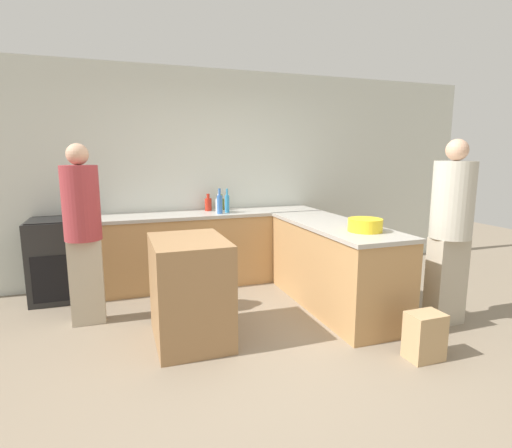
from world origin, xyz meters
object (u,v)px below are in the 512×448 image
object	(u,v)px
dish_soap_bottle	(227,203)
person_by_range	(83,228)
mixing_bowl	(365,225)
range_oven	(66,259)
hot_sauce_bottle	(208,204)
person_at_peninsula	(451,227)
olive_oil_bottle	(221,204)
vinegar_bottle_clear	(219,205)
island_table	(190,290)
paper_bag	(425,336)
water_bottle_blue	(220,204)

from	to	relation	value
dish_soap_bottle	person_by_range	bearing A→B (deg)	-155.12
mixing_bowl	person_by_range	size ratio (longest dim) A/B	0.19
range_oven	hot_sauce_bottle	world-z (taller)	hot_sauce_bottle
dish_soap_bottle	person_by_range	xyz separation A→B (m)	(-1.62, -0.75, -0.09)
dish_soap_bottle	person_at_peninsula	world-z (taller)	person_at_peninsula
olive_oil_bottle	person_by_range	size ratio (longest dim) A/B	0.12
vinegar_bottle_clear	olive_oil_bottle	bearing A→B (deg)	66.77
mixing_bowl	olive_oil_bottle	xyz separation A→B (m)	(-0.92, 1.86, 0.02)
hot_sauce_bottle	island_table	bearing A→B (deg)	-108.28
mixing_bowl	paper_bag	bearing A→B (deg)	-85.53
olive_oil_bottle	person_at_peninsula	size ratio (longest dim) A/B	0.12
range_oven	vinegar_bottle_clear	size ratio (longest dim) A/B	3.94
island_table	paper_bag	xyz separation A→B (m)	(1.71, -0.97, -0.26)
hot_sauce_bottle	dish_soap_bottle	bearing A→B (deg)	-50.23
island_table	hot_sauce_bottle	xyz separation A→B (m)	(0.55, 1.67, 0.54)
hot_sauce_bottle	paper_bag	xyz separation A→B (m)	(1.15, -2.65, -0.80)
island_table	person_at_peninsula	xyz separation A→B (m)	(2.40, -0.47, 0.50)
dish_soap_bottle	vinegar_bottle_clear	size ratio (longest dim) A/B	1.28
island_table	paper_bag	world-z (taller)	island_table
range_oven	water_bottle_blue	xyz separation A→B (m)	(1.77, -0.14, 0.57)
hot_sauce_bottle	person_at_peninsula	size ratio (longest dim) A/B	0.12
island_table	hot_sauce_bottle	size ratio (longest dim) A/B	4.16
olive_oil_bottle	range_oven	bearing A→B (deg)	-175.27
range_oven	mixing_bowl	distance (m)	3.31
mixing_bowl	vinegar_bottle_clear	xyz separation A→B (m)	(-0.99, 1.69, 0.03)
mixing_bowl	paper_bag	xyz separation A→B (m)	(0.06, -0.79, -0.78)
island_table	mixing_bowl	bearing A→B (deg)	-6.49
olive_oil_bottle	island_table	bearing A→B (deg)	-113.41
island_table	olive_oil_bottle	size ratio (longest dim) A/B	4.48
water_bottle_blue	hot_sauce_bottle	size ratio (longest dim) A/B	1.41
person_by_range	paper_bag	xyz separation A→B (m)	(2.58, -1.67, -0.75)
paper_bag	water_bottle_blue	bearing A→B (deg)	114.58
mixing_bowl	water_bottle_blue	size ratio (longest dim) A/B	1.05
range_oven	olive_oil_bottle	bearing A→B (deg)	4.73
island_table	paper_bag	bearing A→B (deg)	-29.70
hot_sauce_bottle	range_oven	bearing A→B (deg)	-174.88
water_bottle_blue	hot_sauce_bottle	xyz separation A→B (m)	(-0.08, 0.29, -0.04)
water_bottle_blue	person_by_range	world-z (taller)	person_by_range
range_oven	mixing_bowl	world-z (taller)	mixing_bowl
range_oven	island_table	bearing A→B (deg)	-53.09
range_oven	olive_oil_bottle	world-z (taller)	olive_oil_bottle
mixing_bowl	paper_bag	distance (m)	1.11
island_table	person_at_peninsula	distance (m)	2.50
range_oven	paper_bag	size ratio (longest dim) A/B	2.38
island_table	water_bottle_blue	xyz separation A→B (m)	(0.63, 1.38, 0.57)
dish_soap_bottle	paper_bag	bearing A→B (deg)	-68.24
range_oven	paper_bag	world-z (taller)	range_oven
paper_bag	island_table	bearing A→B (deg)	150.30
water_bottle_blue	olive_oil_bottle	size ratio (longest dim) A/B	1.51
person_by_range	olive_oil_bottle	bearing A→B (deg)	31.50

